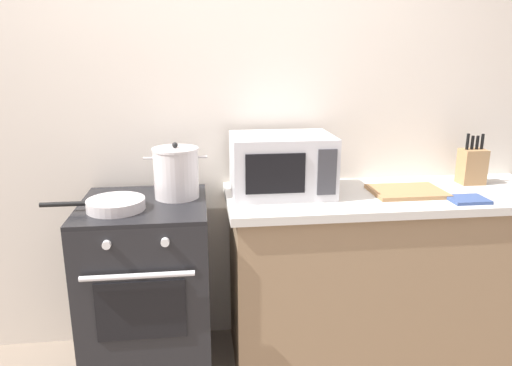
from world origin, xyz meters
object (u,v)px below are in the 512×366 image
(stove, at_px, (149,290))
(stock_pot, at_px, (176,173))
(frying_pan, at_px, (114,204))
(oven_mitt, at_px, (468,199))
(cutting_board, at_px, (407,191))
(microwave, at_px, (282,165))
(knife_block, at_px, (472,166))

(stove, bearing_deg, stock_pot, 26.11)
(frying_pan, height_order, oven_mitt, frying_pan)
(stock_pot, height_order, cutting_board, stock_pot)
(frying_pan, relative_size, microwave, 0.92)
(microwave, bearing_deg, stock_pot, -179.90)
(microwave, height_order, knife_block, microwave)
(stove, relative_size, knife_block, 3.34)
(cutting_board, xyz_separation_m, knife_block, (0.42, 0.14, 0.09))
(frying_pan, bearing_deg, stove, 37.46)
(oven_mitt, bearing_deg, frying_pan, 177.58)
(microwave, bearing_deg, stove, -173.38)
(knife_block, bearing_deg, cutting_board, -161.73)
(stove, distance_m, microwave, 0.92)
(stove, xyz_separation_m, frying_pan, (-0.12, -0.09, 0.48))
(stove, distance_m, cutting_board, 1.40)
(stove, xyz_separation_m, knife_block, (1.74, 0.14, 0.56))
(frying_pan, relative_size, knife_block, 1.68)
(cutting_board, relative_size, oven_mitt, 2.00)
(stock_pot, relative_size, knife_block, 1.12)
(stock_pot, bearing_deg, knife_block, 2.28)
(microwave, bearing_deg, oven_mitt, -15.29)
(microwave, distance_m, knife_block, 1.06)
(stock_pot, distance_m, frying_pan, 0.34)
(frying_pan, relative_size, oven_mitt, 2.57)
(stove, distance_m, oven_mitt, 1.63)
(microwave, xyz_separation_m, knife_block, (1.06, 0.06, -0.05))
(knife_block, bearing_deg, stove, -175.37)
(frying_pan, bearing_deg, oven_mitt, -2.42)
(stock_pot, relative_size, oven_mitt, 1.71)
(stock_pot, bearing_deg, frying_pan, -148.78)
(stove, height_order, stock_pot, stock_pot)
(stove, relative_size, microwave, 1.84)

